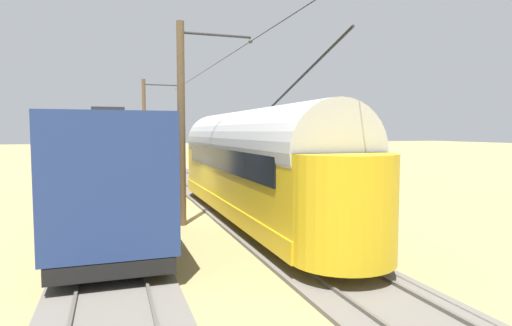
# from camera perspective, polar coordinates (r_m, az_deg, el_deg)

# --- Properties ---
(ground_plane) EXTENTS (220.00, 220.00, 0.00)m
(ground_plane) POSITION_cam_1_polar(r_m,az_deg,el_deg) (18.46, -10.56, -6.72)
(ground_plane) COLOR #9E8956
(track_streetcar_siding) EXTENTS (2.80, 80.00, 0.18)m
(track_streetcar_siding) POSITION_cam_1_polar(r_m,az_deg,el_deg) (19.28, -3.02, -6.03)
(track_streetcar_siding) COLOR #666059
(track_streetcar_siding) RESTS_ON ground
(track_adjacent_siding) EXTENTS (2.80, 80.00, 0.18)m
(track_adjacent_siding) POSITION_cam_1_polar(r_m,az_deg,el_deg) (18.58, -18.68, -6.64)
(track_adjacent_siding) COLOR #666059
(track_adjacent_siding) RESTS_ON ground
(vintage_streetcar) EXTENTS (2.65, 16.07, 5.67)m
(vintage_streetcar) POSITION_cam_1_polar(r_m,az_deg,el_deg) (16.43, -0.48, -0.07)
(vintage_streetcar) COLOR gold
(vintage_streetcar) RESTS_ON ground
(coach_adjacent) EXTENTS (2.96, 13.22, 3.85)m
(coach_adjacent) POSITION_cam_1_polar(r_m,az_deg,el_deg) (15.99, -18.83, -0.74)
(coach_adjacent) COLOR navy
(coach_adjacent) RESTS_ON ground
(catenary_pole_foreground) EXTENTS (2.89, 0.28, 7.45)m
(catenary_pole_foreground) POSITION_cam_1_polar(r_m,az_deg,el_deg) (33.98, -14.53, 4.79)
(catenary_pole_foreground) COLOR brown
(catenary_pole_foreground) RESTS_ON ground
(catenary_pole_mid_near) EXTENTS (2.89, 0.28, 7.45)m
(catenary_pole_mid_near) POSITION_cam_1_polar(r_m,az_deg,el_deg) (15.98, -9.64, 5.63)
(catenary_pole_mid_near) COLOR brown
(catenary_pole_mid_near) RESTS_ON ground
(overhead_wire_run) EXTENTS (2.68, 40.23, 0.18)m
(overhead_wire_run) POSITION_cam_1_polar(r_m,az_deg,el_deg) (17.61, -1.68, 15.44)
(overhead_wire_run) COLOR black
(overhead_wire_run) RESTS_ON ground
(switch_stand) EXTENTS (0.50, 0.30, 1.24)m
(switch_stand) POSITION_cam_1_polar(r_m,az_deg,el_deg) (29.58, -6.01, -1.19)
(switch_stand) COLOR black
(switch_stand) RESTS_ON ground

